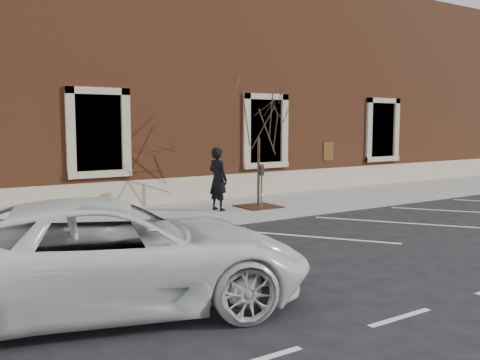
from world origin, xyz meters
TOP-DOWN VIEW (x-y plane):
  - ground at (0.00, 0.00)m, footprint 120.00×120.00m
  - sidewalk_near at (0.00, 1.75)m, footprint 40.00×3.50m
  - curb_near at (0.00, -0.05)m, footprint 40.00×0.12m
  - parking_stripes at (0.00, -2.20)m, footprint 28.00×4.40m
  - building_civic at (0.00, 7.74)m, footprint 40.00×8.62m
  - man at (-0.21, 1.44)m, footprint 0.57×0.75m
  - parking_meter at (0.84, 0.74)m, footprint 0.12×0.09m
  - tree_grate at (1.15, 1.31)m, footprint 1.16×1.16m
  - sapling at (1.15, 1.31)m, footprint 2.32×2.32m
  - white_truck at (-5.56, -4.43)m, footprint 6.26×4.17m

SIDE VIEW (x-z plane):
  - ground at x=0.00m, z-range 0.00..0.00m
  - parking_stripes at x=0.00m, z-range 0.00..0.01m
  - sidewalk_near at x=0.00m, z-range 0.00..0.15m
  - curb_near at x=0.00m, z-range 0.00..0.15m
  - tree_grate at x=1.15m, z-range 0.15..0.18m
  - white_truck at x=-5.56m, z-range 0.00..1.60m
  - man at x=-0.21m, z-range 0.15..1.99m
  - parking_meter at x=0.84m, z-range 0.41..1.76m
  - sapling at x=1.15m, z-range 0.92..4.78m
  - building_civic at x=0.00m, z-range 0.00..8.00m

